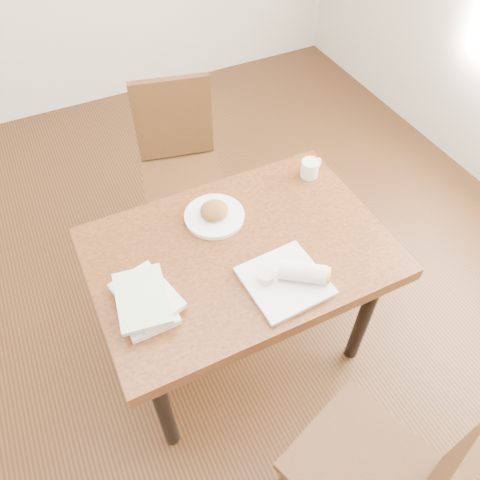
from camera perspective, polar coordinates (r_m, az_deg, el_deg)
name	(u,v)px	position (r m, az deg, el deg)	size (l,w,h in m)	color
ground	(240,343)	(2.44, 0.00, -12.46)	(4.00, 5.00, 0.01)	#472814
room_walls	(240,18)	(1.27, 0.00, 25.44)	(4.02, 5.02, 2.80)	silver
table	(240,262)	(1.88, 0.00, -2.76)	(1.15, 0.79, 0.75)	brown
chair_near	(389,479)	(1.70, 17.70, -26.03)	(0.53, 0.53, 0.95)	#422712
chair_far	(180,159)	(2.53, -7.36, 9.72)	(0.50, 0.50, 0.95)	#4A2E15
plate_scone	(214,214)	(1.90, -3.14, 3.18)	(0.25, 0.25, 0.08)	white
coffee_mug	(310,168)	(2.11, 8.57, 8.69)	(0.11, 0.08, 0.08)	white
plate_burrito	(290,278)	(1.70, 6.16, -4.65)	(0.30, 0.29, 0.09)	white
book_stack	(145,300)	(1.66, -11.51, -7.12)	(0.24, 0.29, 0.07)	white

